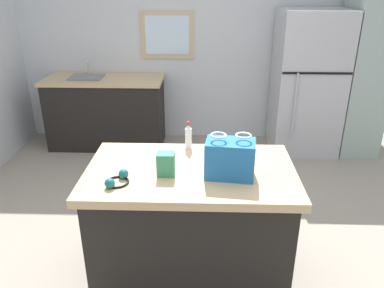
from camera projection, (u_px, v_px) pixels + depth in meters
ground at (196, 256)px, 3.07m from camera, size 6.27×6.27×0.00m
back_wall at (201, 41)px, 4.93m from camera, size 4.83×0.13×2.61m
kitchen_island at (191, 224)px, 2.71m from camera, size 1.40×0.84×0.89m
refrigerator at (307, 83)px, 4.67m from camera, size 0.80×0.76×1.74m
tall_cabinet at (365, 63)px, 4.55m from camera, size 0.47×0.68×2.25m
sink_counter at (106, 111)px, 4.96m from camera, size 1.49×0.65×1.09m
shopping_bag at (230, 158)px, 2.39m from camera, size 0.33×0.22×0.29m
small_box at (166, 164)px, 2.43m from camera, size 0.11×0.09×0.15m
bottle at (188, 137)px, 2.80m from camera, size 0.05×0.05×0.21m
ear_defenders at (117, 180)px, 2.35m from camera, size 0.20×0.20×0.06m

